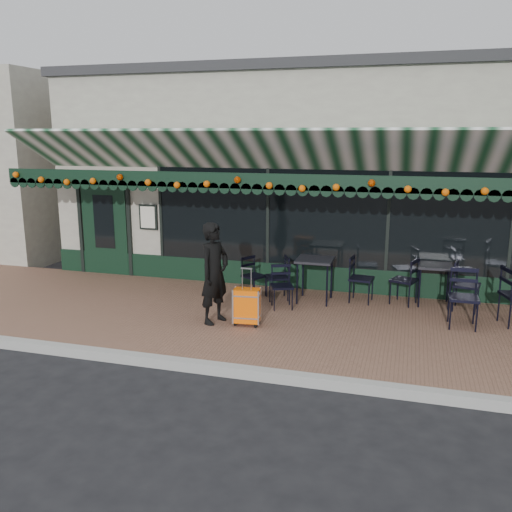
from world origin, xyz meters
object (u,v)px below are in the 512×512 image
(cafe_table_a, at_px, (435,269))
(chair_b_left, at_px, (277,278))
(chair_a_left, at_px, (404,281))
(chair_solo, at_px, (254,277))
(chair_b_front, at_px, (282,287))
(chair_a_right, at_px, (467,286))
(chair_a_front, at_px, (464,299))
(woman, at_px, (215,273))
(chair_b_right, at_px, (361,279))
(suitcase, at_px, (247,306))
(cafe_table_b, at_px, (315,263))

(cafe_table_a, relative_size, chair_b_left, 0.90)
(chair_a_left, distance_m, chair_solo, 2.85)
(chair_b_front, xyz_separation_m, chair_solo, (-0.71, 0.59, -0.01))
(cafe_table_a, xyz_separation_m, chair_a_left, (-0.54, -0.11, -0.24))
(chair_a_right, bearing_deg, chair_a_front, -176.42)
(chair_b_left, distance_m, chair_b_front, 0.56)
(cafe_table_a, xyz_separation_m, chair_b_left, (-2.89, -0.48, -0.26))
(chair_b_left, bearing_deg, woman, -48.35)
(chair_a_right, distance_m, chair_b_right, 1.86)
(chair_b_front, bearing_deg, suitcase, -129.91)
(cafe_table_a, xyz_separation_m, chair_a_right, (0.55, -0.21, -0.23))
(chair_b_left, relative_size, chair_solo, 1.09)
(chair_a_left, relative_size, chair_b_front, 1.11)
(cafe_table_a, height_order, chair_a_right, chair_a_right)
(chair_a_front, distance_m, chair_b_right, 1.98)
(chair_b_right, bearing_deg, chair_a_left, -76.69)
(chair_a_front, height_order, chair_solo, chair_a_front)
(suitcase, distance_m, cafe_table_a, 3.67)
(woman, xyz_separation_m, cafe_table_b, (1.41, 1.64, -0.11))
(cafe_table_b, xyz_separation_m, chair_b_front, (-0.49, -0.59, -0.34))
(suitcase, bearing_deg, cafe_table_b, 56.20)
(chair_a_right, bearing_deg, chair_a_left, 95.97)
(cafe_table_a, distance_m, chair_a_right, 0.63)
(cafe_table_b, distance_m, chair_solo, 1.25)
(chair_a_right, bearing_deg, cafe_table_b, 105.47)
(cafe_table_b, xyz_separation_m, chair_a_front, (2.59, -0.74, -0.26))
(chair_a_right, bearing_deg, suitcase, 128.66)
(chair_solo, bearing_deg, chair_b_right, -53.20)
(chair_a_right, height_order, chair_b_front, chair_a_right)
(chair_a_left, height_order, chair_a_right, chair_a_right)
(chair_b_left, bearing_deg, cafe_table_a, 74.84)
(cafe_table_a, distance_m, cafe_table_b, 2.21)
(woman, height_order, chair_a_front, woman)
(chair_a_left, relative_size, chair_a_front, 0.91)
(chair_a_front, bearing_deg, suitcase, -165.61)
(chair_b_right, bearing_deg, chair_a_front, -112.44)
(cafe_table_b, distance_m, chair_b_left, 0.78)
(suitcase, height_order, chair_b_front, suitcase)
(cafe_table_b, relative_size, chair_b_front, 1.04)
(chair_a_front, bearing_deg, woman, -167.70)
(chair_b_left, bearing_deg, cafe_table_b, 70.92)
(chair_b_right, relative_size, chair_solo, 1.13)
(suitcase, distance_m, chair_b_front, 1.12)
(suitcase, relative_size, chair_solo, 1.24)
(chair_solo, bearing_deg, chair_a_front, -69.79)
(chair_a_left, distance_m, chair_b_front, 2.30)
(chair_b_left, bearing_deg, suitcase, -29.25)
(chair_solo, bearing_deg, cafe_table_b, -58.90)
(woman, bearing_deg, cafe_table_a, -40.64)
(suitcase, xyz_separation_m, cafe_table_a, (3.02, 2.05, 0.36))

